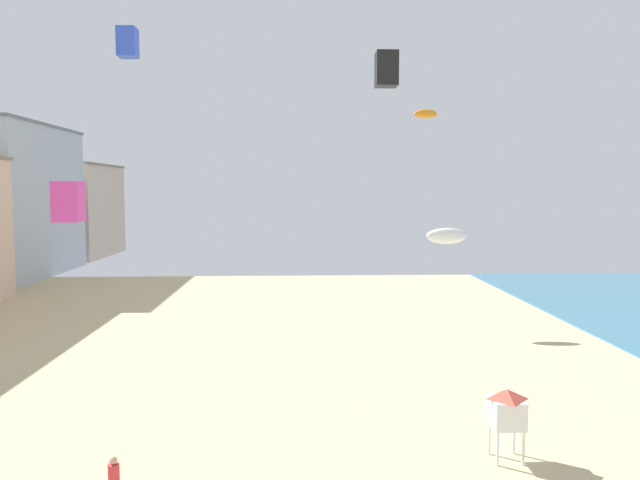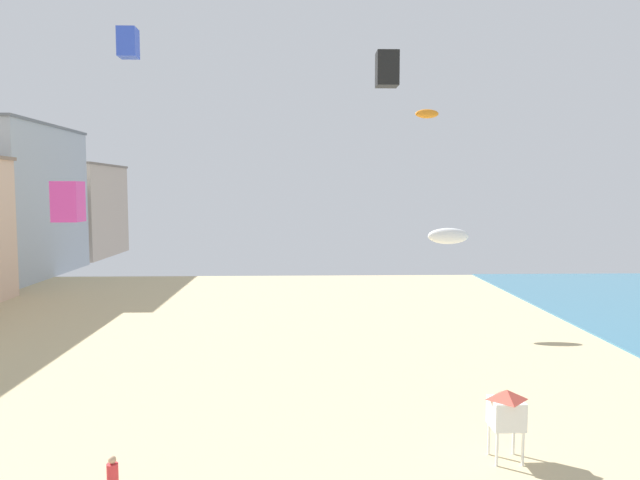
{
  "view_description": "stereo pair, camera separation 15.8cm",
  "coord_description": "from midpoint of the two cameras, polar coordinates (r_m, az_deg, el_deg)",
  "views": [
    {
      "loc": [
        3.46,
        -5.66,
        9.51
      ],
      "look_at": [
        4.37,
        18.95,
        7.44
      ],
      "focal_mm": 33.34,
      "sensor_mm": 36.0,
      "label": 1
    },
    {
      "loc": [
        3.62,
        -5.67,
        9.51
      ],
      "look_at": [
        4.37,
        18.95,
        7.44
      ],
      "focal_mm": 33.34,
      "sensor_mm": 36.0,
      "label": 2
    }
  ],
  "objects": [
    {
      "name": "kite_white_parafoil_2",
      "position": [
        41.13,
        11.96,
        0.38
      ],
      "size": [
        2.79,
        0.77,
        1.08
      ],
      "color": "white"
    },
    {
      "name": "kite_orange_parafoil",
      "position": [
        36.61,
        9.98,
        11.84
      ],
      "size": [
        1.39,
        0.39,
        0.54
      ],
      "color": "orange"
    },
    {
      "name": "kite_black_box",
      "position": [
        29.57,
        6.24,
        15.98
      ],
      "size": [
        1.04,
        1.04,
        1.63
      ],
      "color": "black"
    },
    {
      "name": "kite_blue_box",
      "position": [
        26.81,
        -18.15,
        17.57
      ],
      "size": [
        0.76,
        0.76,
        1.19
      ],
      "color": "blue"
    },
    {
      "name": "kite_flyer",
      "position": [
        20.02,
        -19.4,
        -20.89
      ],
      "size": [
        0.34,
        0.34,
        1.64
      ],
      "rotation": [
        0.0,
        0.0,
        1.16
      ],
      "color": "#383D4C",
      "rests_on": "ground"
    },
    {
      "name": "boardwalk_hotel_distant",
      "position": [
        92.92,
        -23.37,
        2.62
      ],
      "size": [
        12.7,
        16.64,
        13.23
      ],
      "color": "#C6B29E",
      "rests_on": "ground"
    },
    {
      "name": "kite_magenta_box",
      "position": [
        21.06,
        -23.2,
        3.4
      ],
      "size": [
        0.84,
        0.84,
        1.32
      ],
      "color": "#DB3D9E"
    },
    {
      "name": "lifeguard_stand",
      "position": [
        22.63,
        17.3,
        -15.23
      ],
      "size": [
        1.1,
        1.1,
        2.55
      ],
      "rotation": [
        0.0,
        0.0,
        -0.33
      ],
      "color": "white",
      "rests_on": "ground"
    }
  ]
}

